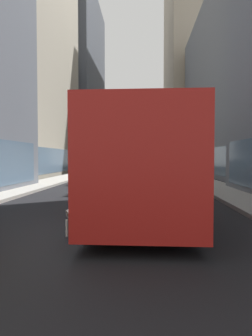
{
  "coord_description": "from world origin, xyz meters",
  "views": [
    {
      "loc": [
        1.26,
        -6.29,
        1.85
      ],
      "look_at": [
        0.48,
        6.22,
        1.4
      ],
      "focal_mm": 29.77,
      "sensor_mm": 36.0,
      "label": 1
    }
  ],
  "objects_px": {
    "car_white_van": "(143,168)",
    "box_truck": "(113,160)",
    "dalmatian_dog": "(73,213)",
    "car_black_suv": "(152,164)",
    "car_red_coupe": "(126,165)",
    "transit_bus": "(142,160)"
  },
  "relations": [
    {
      "from": "car_white_van",
      "to": "box_truck",
      "type": "distance_m",
      "value": 6.76
    },
    {
      "from": "box_truck",
      "to": "car_white_van",
      "type": "bearing_deg",
      "value": 69.02
    },
    {
      "from": "box_truck",
      "to": "dalmatian_dog",
      "type": "height_order",
      "value": "box_truck"
    },
    {
      "from": "car_black_suv",
      "to": "dalmatian_dog",
      "type": "bearing_deg",
      "value": -94.19
    },
    {
      "from": "car_black_suv",
      "to": "box_truck",
      "type": "xyz_separation_m",
      "value": [
        -4.0,
        -28.62,
        0.84
      ]
    },
    {
      "from": "car_red_coupe",
      "to": "car_black_suv",
      "type": "distance_m",
      "value": 12.15
    },
    {
      "from": "transit_bus",
      "to": "box_truck",
      "type": "bearing_deg",
      "value": 101.21
    },
    {
      "from": "transit_bus",
      "to": "car_red_coupe",
      "type": "bearing_deg",
      "value": 94.69
    },
    {
      "from": "car_white_van",
      "to": "dalmatian_dog",
      "type": "relative_size",
      "value": 4.97
    },
    {
      "from": "box_truck",
      "to": "car_red_coupe",
      "type": "bearing_deg",
      "value": 90.0
    },
    {
      "from": "dalmatian_dog",
      "to": "car_red_coupe",
      "type": "bearing_deg",
      "value": 91.26
    },
    {
      "from": "car_red_coupe",
      "to": "box_truck",
      "type": "distance_m",
      "value": 17.18
    },
    {
      "from": "box_truck",
      "to": "car_black_suv",
      "type": "bearing_deg",
      "value": 82.04
    },
    {
      "from": "transit_bus",
      "to": "car_black_suv",
      "type": "distance_m",
      "value": 40.78
    },
    {
      "from": "transit_bus",
      "to": "car_black_suv",
      "type": "height_order",
      "value": "transit_bus"
    },
    {
      "from": "car_red_coupe",
      "to": "car_black_suv",
      "type": "xyz_separation_m",
      "value": [
        4.0,
        11.47,
        0.0
      ]
    },
    {
      "from": "car_red_coupe",
      "to": "car_black_suv",
      "type": "bearing_deg",
      "value": 70.77
    },
    {
      "from": "car_black_suv",
      "to": "dalmatian_dog",
      "type": "height_order",
      "value": "car_black_suv"
    },
    {
      "from": "car_black_suv",
      "to": "car_red_coupe",
      "type": "bearing_deg",
      "value": -109.23
    },
    {
      "from": "dalmatian_dog",
      "to": "car_black_suv",
      "type": "bearing_deg",
      "value": 85.81
    },
    {
      "from": "car_white_van",
      "to": "car_red_coupe",
      "type": "xyz_separation_m",
      "value": [
        -2.4,
        10.9,
        -0.0
      ]
    },
    {
      "from": "car_white_van",
      "to": "transit_bus",
      "type": "bearing_deg",
      "value": -90.0
    }
  ]
}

